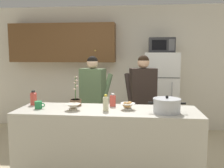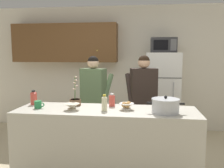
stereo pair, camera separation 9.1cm
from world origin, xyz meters
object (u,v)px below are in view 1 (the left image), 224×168
(microwave, at_px, (162,45))
(coffee_mug, at_px, (39,105))
(bottle_mid_counter, at_px, (113,100))
(bottle_far_corner, at_px, (34,98))
(person_by_sink, at_px, (143,93))
(bottle_near_edge, at_px, (106,103))
(potted_orchid, at_px, (76,101))
(refrigerator, at_px, (160,94))
(cooking_pot, at_px, (167,106))
(person_near_pot, at_px, (93,93))
(empty_bowl, at_px, (73,106))
(bread_bowl, at_px, (128,105))

(microwave, distance_m, coffee_mug, 2.65)
(bottle_mid_counter, bearing_deg, microwave, 64.85)
(bottle_far_corner, bearing_deg, person_by_sink, 26.26)
(bottle_near_edge, xyz_separation_m, potted_orchid, (-0.44, 0.25, -0.03))
(refrigerator, bearing_deg, cooking_pot, -93.04)
(person_near_pot, height_order, potted_orchid, person_near_pot)
(person_by_sink, xyz_separation_m, empty_bowl, (-0.87, -0.98, -0.02))
(person_by_sink, relative_size, bottle_far_corner, 8.13)
(empty_bowl, bearing_deg, person_near_pot, 86.55)
(microwave, height_order, bottle_near_edge, microwave)
(person_by_sink, relative_size, bottle_near_edge, 7.90)
(potted_orchid, bearing_deg, refrigerator, 53.01)
(bottle_far_corner, bearing_deg, potted_orchid, 0.95)
(bottle_near_edge, bearing_deg, person_near_pot, 108.80)
(potted_orchid, bearing_deg, empty_bowl, -82.70)
(person_near_pot, bearing_deg, bottle_near_edge, -71.20)
(bread_bowl, height_order, potted_orchid, potted_orchid)
(bread_bowl, xyz_separation_m, bottle_mid_counter, (-0.21, 0.17, 0.03))
(microwave, height_order, cooking_pot, microwave)
(person_near_pot, distance_m, empty_bowl, 1.01)
(person_by_sink, height_order, cooking_pot, person_by_sink)
(refrigerator, bearing_deg, bottle_near_edge, -113.23)
(person_near_pot, distance_m, bottle_near_edge, 1.06)
(refrigerator, distance_m, bottle_far_corner, 2.51)
(person_by_sink, height_order, bread_bowl, person_by_sink)
(potted_orchid, bearing_deg, bread_bowl, -12.44)
(refrigerator, relative_size, bread_bowl, 8.86)
(person_by_sink, relative_size, potted_orchid, 4.01)
(cooking_pot, distance_m, bread_bowl, 0.48)
(cooking_pot, height_order, bottle_near_edge, cooking_pot)
(bottle_near_edge, height_order, bottle_far_corner, bottle_near_edge)
(bread_bowl, height_order, bottle_near_edge, bottle_near_edge)
(coffee_mug, bearing_deg, person_by_sink, 35.63)
(bottle_near_edge, distance_m, bottle_far_corner, 1.04)
(person_near_pot, height_order, bottle_near_edge, person_near_pot)
(person_by_sink, height_order, bottle_far_corner, person_by_sink)
(refrigerator, distance_m, person_near_pot, 1.50)
(cooking_pot, relative_size, bottle_mid_counter, 2.55)
(bottle_near_edge, bearing_deg, refrigerator, 66.77)
(person_by_sink, distance_m, coffee_mug, 1.62)
(person_near_pot, xyz_separation_m, bottle_mid_counter, (0.40, -0.74, 0.03))
(refrigerator, xyz_separation_m, bottle_mid_counter, (-0.77, -1.66, 0.19))
(bottle_mid_counter, relative_size, bottle_far_corner, 0.87)
(bottle_near_edge, distance_m, bottle_mid_counter, 0.27)
(bread_bowl, distance_m, bottle_far_corner, 1.29)
(cooking_pot, relative_size, empty_bowl, 2.31)
(person_near_pot, distance_m, bottle_mid_counter, 0.84)
(person_near_pot, height_order, coffee_mug, person_near_pot)
(refrigerator, height_order, microwave, microwave)
(refrigerator, distance_m, bread_bowl, 1.92)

